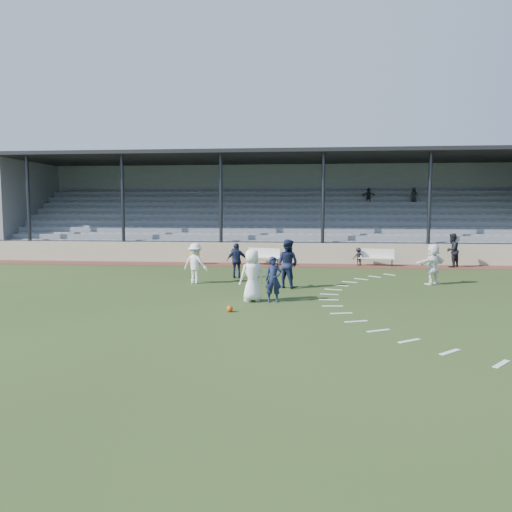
{
  "coord_description": "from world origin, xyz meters",
  "views": [
    {
      "loc": [
        2.0,
        -17.65,
        3.27
      ],
      "look_at": [
        0.0,
        2.5,
        1.3
      ],
      "focal_mm": 35.0,
      "sensor_mm": 36.0,
      "label": 1
    }
  ],
  "objects_px": {
    "bench_right": "(376,256)",
    "football": "(230,309)",
    "trash_bin": "(195,257)",
    "player_white_lead": "(252,275)",
    "official": "(452,250)",
    "bench_left": "(264,255)",
    "player_navy_lead": "(273,279)"
  },
  "relations": [
    {
      "from": "bench_right",
      "to": "football",
      "type": "relative_size",
      "value": 10.08
    },
    {
      "from": "trash_bin",
      "to": "player_white_lead",
      "type": "height_order",
      "value": "player_white_lead"
    },
    {
      "from": "official",
      "to": "football",
      "type": "bearing_deg",
      "value": 5.4
    },
    {
      "from": "player_white_lead",
      "to": "trash_bin",
      "type": "bearing_deg",
      "value": -97.26
    },
    {
      "from": "player_white_lead",
      "to": "official",
      "type": "distance_m",
      "value": 14.71
    },
    {
      "from": "bench_left",
      "to": "bench_right",
      "type": "height_order",
      "value": "same"
    },
    {
      "from": "bench_left",
      "to": "trash_bin",
      "type": "xyz_separation_m",
      "value": [
        -3.99,
        -0.07,
        -0.14
      ]
    },
    {
      "from": "trash_bin",
      "to": "football",
      "type": "height_order",
      "value": "trash_bin"
    },
    {
      "from": "player_navy_lead",
      "to": "official",
      "type": "bearing_deg",
      "value": 40.69
    },
    {
      "from": "football",
      "to": "player_navy_lead",
      "type": "height_order",
      "value": "player_navy_lead"
    },
    {
      "from": "football",
      "to": "player_white_lead",
      "type": "height_order",
      "value": "player_white_lead"
    },
    {
      "from": "bench_right",
      "to": "player_navy_lead",
      "type": "bearing_deg",
      "value": -104.33
    },
    {
      "from": "trash_bin",
      "to": "bench_left",
      "type": "bearing_deg",
      "value": 0.99
    },
    {
      "from": "football",
      "to": "official",
      "type": "bearing_deg",
      "value": 51.04
    },
    {
      "from": "bench_left",
      "to": "bench_right",
      "type": "bearing_deg",
      "value": 22.25
    },
    {
      "from": "bench_right",
      "to": "player_navy_lead",
      "type": "height_order",
      "value": "player_navy_lead"
    },
    {
      "from": "bench_right",
      "to": "player_white_lead",
      "type": "distance_m",
      "value": 12.65
    },
    {
      "from": "player_navy_lead",
      "to": "official",
      "type": "height_order",
      "value": "official"
    },
    {
      "from": "bench_right",
      "to": "football",
      "type": "distance_m",
      "value": 14.53
    },
    {
      "from": "bench_left",
      "to": "player_white_lead",
      "type": "bearing_deg",
      "value": -66.9
    },
    {
      "from": "bench_right",
      "to": "player_white_lead",
      "type": "bearing_deg",
      "value": -107.54
    },
    {
      "from": "bench_left",
      "to": "football",
      "type": "height_order",
      "value": "bench_left"
    },
    {
      "from": "bench_left",
      "to": "player_white_lead",
      "type": "xyz_separation_m",
      "value": [
        0.5,
        -11.05,
        0.33
      ]
    },
    {
      "from": "football",
      "to": "player_navy_lead",
      "type": "bearing_deg",
      "value": 54.67
    },
    {
      "from": "bench_right",
      "to": "player_navy_lead",
      "type": "distance_m",
      "value": 12.38
    },
    {
      "from": "bench_left",
      "to": "bench_right",
      "type": "distance_m",
      "value": 6.3
    },
    {
      "from": "bench_left",
      "to": "trash_bin",
      "type": "distance_m",
      "value": 3.99
    },
    {
      "from": "bench_left",
      "to": "player_navy_lead",
      "type": "relative_size",
      "value": 1.27
    },
    {
      "from": "bench_right",
      "to": "trash_bin",
      "type": "height_order",
      "value": "bench_right"
    },
    {
      "from": "bench_left",
      "to": "official",
      "type": "relative_size",
      "value": 1.09
    },
    {
      "from": "bench_left",
      "to": "football",
      "type": "relative_size",
      "value": 9.96
    },
    {
      "from": "bench_left",
      "to": "football",
      "type": "distance_m",
      "value": 12.89
    }
  ]
}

